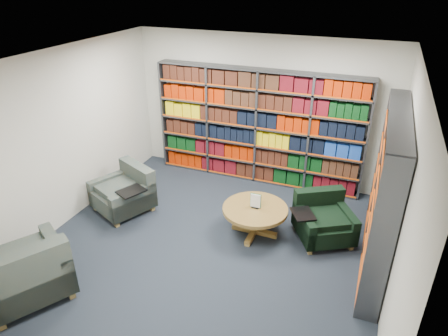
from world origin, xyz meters
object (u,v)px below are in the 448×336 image
at_px(chair_green_right, 322,220).
at_px(coffee_table, 255,213).
at_px(chair_teal_front, 26,275).
at_px(chair_teal_left, 127,193).

height_order(chair_green_right, coffee_table, coffee_table).
xyz_separation_m(chair_green_right, chair_teal_front, (-3.27, -2.72, 0.08)).
bearing_deg(coffee_table, chair_teal_front, -133.43).
bearing_deg(chair_teal_front, chair_green_right, 39.79).
xyz_separation_m(chair_teal_left, chair_teal_front, (0.04, -2.28, 0.05)).
bearing_deg(chair_green_right, chair_teal_left, -172.46).
bearing_deg(coffee_table, chair_green_right, 18.18).
height_order(chair_teal_front, coffee_table, chair_teal_front).
bearing_deg(chair_teal_left, coffee_table, 2.70).
height_order(chair_teal_left, chair_teal_front, chair_teal_front).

